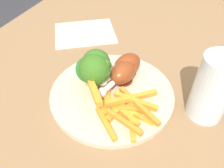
{
  "coord_description": "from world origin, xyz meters",
  "views": [
    {
      "loc": [
        0.37,
        0.11,
        1.09
      ],
      "look_at": [
        0.08,
        -0.01,
        0.78
      ],
      "focal_mm": 35.18,
      "sensor_mm": 36.0,
      "label": 1
    }
  ],
  "objects_px": {
    "broccoli_floret_front": "(95,68)",
    "water_glass": "(213,89)",
    "dining_table": "(126,105)",
    "dinner_plate": "(112,93)",
    "broccoli_floret_back": "(97,64)",
    "broccoli_floret_middle": "(90,70)",
    "carrot_fries_pile": "(121,106)",
    "chicken_drumstick_far": "(123,74)",
    "chicken_drumstick_near": "(127,66)"
  },
  "relations": [
    {
      "from": "broccoli_floret_back",
      "to": "chicken_drumstick_far",
      "type": "bearing_deg",
      "value": 118.03
    },
    {
      "from": "dining_table",
      "to": "chicken_drumstick_near",
      "type": "xyz_separation_m",
      "value": [
        0.01,
        0.0,
        0.14
      ]
    },
    {
      "from": "dinner_plate",
      "to": "carrot_fries_pile",
      "type": "height_order",
      "value": "carrot_fries_pile"
    },
    {
      "from": "broccoli_floret_front",
      "to": "water_glass",
      "type": "bearing_deg",
      "value": 95.52
    },
    {
      "from": "broccoli_floret_front",
      "to": "broccoli_floret_middle",
      "type": "height_order",
      "value": "broccoli_floret_front"
    },
    {
      "from": "broccoli_floret_middle",
      "to": "dining_table",
      "type": "bearing_deg",
      "value": 143.18
    },
    {
      "from": "dining_table",
      "to": "dinner_plate",
      "type": "xyz_separation_m",
      "value": [
        0.08,
        -0.01,
        0.11
      ]
    },
    {
      "from": "broccoli_floret_middle",
      "to": "chicken_drumstick_near",
      "type": "distance_m",
      "value": 0.09
    },
    {
      "from": "water_glass",
      "to": "chicken_drumstick_far",
      "type": "bearing_deg",
      "value": -94.23
    },
    {
      "from": "dinner_plate",
      "to": "broccoli_floret_middle",
      "type": "bearing_deg",
      "value": -90.21
    },
    {
      "from": "broccoli_floret_front",
      "to": "broccoli_floret_back",
      "type": "height_order",
      "value": "broccoli_floret_front"
    },
    {
      "from": "dinner_plate",
      "to": "carrot_fries_pile",
      "type": "relative_size",
      "value": 1.64
    },
    {
      "from": "dinner_plate",
      "to": "carrot_fries_pile",
      "type": "xyz_separation_m",
      "value": [
        0.04,
        0.03,
        0.02
      ]
    },
    {
      "from": "carrot_fries_pile",
      "to": "dining_table",
      "type": "bearing_deg",
      "value": -167.94
    },
    {
      "from": "broccoli_floret_back",
      "to": "broccoli_floret_middle",
      "type": "bearing_deg",
      "value": -48.21
    },
    {
      "from": "broccoli_floret_middle",
      "to": "broccoli_floret_back",
      "type": "relative_size",
      "value": 0.85
    },
    {
      "from": "dining_table",
      "to": "broccoli_floret_middle",
      "type": "height_order",
      "value": "broccoli_floret_middle"
    },
    {
      "from": "carrot_fries_pile",
      "to": "chicken_drumstick_far",
      "type": "distance_m",
      "value": 0.08
    },
    {
      "from": "chicken_drumstick_near",
      "to": "water_glass",
      "type": "distance_m",
      "value": 0.18
    },
    {
      "from": "dining_table",
      "to": "dinner_plate",
      "type": "distance_m",
      "value": 0.14
    },
    {
      "from": "dinner_plate",
      "to": "broccoli_floret_back",
      "type": "xyz_separation_m",
      "value": [
        -0.01,
        -0.04,
        0.06
      ]
    },
    {
      "from": "chicken_drumstick_far",
      "to": "broccoli_floret_back",
      "type": "bearing_deg",
      "value": -61.97
    },
    {
      "from": "chicken_drumstick_far",
      "to": "chicken_drumstick_near",
      "type": "bearing_deg",
      "value": -178.64
    },
    {
      "from": "broccoli_floret_front",
      "to": "carrot_fries_pile",
      "type": "height_order",
      "value": "broccoli_floret_front"
    },
    {
      "from": "dining_table",
      "to": "carrot_fries_pile",
      "type": "height_order",
      "value": "carrot_fries_pile"
    },
    {
      "from": "broccoli_floret_middle",
      "to": "chicken_drumstick_near",
      "type": "height_order",
      "value": "broccoli_floret_middle"
    },
    {
      "from": "chicken_drumstick_far",
      "to": "water_glass",
      "type": "bearing_deg",
      "value": 85.77
    },
    {
      "from": "dining_table",
      "to": "broccoli_floret_front",
      "type": "relative_size",
      "value": 13.12
    },
    {
      "from": "dinner_plate",
      "to": "water_glass",
      "type": "relative_size",
      "value": 1.97
    },
    {
      "from": "dinner_plate",
      "to": "broccoli_floret_middle",
      "type": "height_order",
      "value": "broccoli_floret_middle"
    },
    {
      "from": "dining_table",
      "to": "carrot_fries_pile",
      "type": "bearing_deg",
      "value": 12.06
    },
    {
      "from": "broccoli_floret_back",
      "to": "broccoli_floret_front",
      "type": "bearing_deg",
      "value": -0.26
    },
    {
      "from": "dinner_plate",
      "to": "broccoli_floret_back",
      "type": "bearing_deg",
      "value": -105.85
    },
    {
      "from": "broccoli_floret_middle",
      "to": "carrot_fries_pile",
      "type": "distance_m",
      "value": 0.1
    },
    {
      "from": "carrot_fries_pile",
      "to": "chicken_drumstick_far",
      "type": "height_order",
      "value": "carrot_fries_pile"
    },
    {
      "from": "dining_table",
      "to": "broccoli_floret_middle",
      "type": "distance_m",
      "value": 0.19
    },
    {
      "from": "broccoli_floret_middle",
      "to": "chicken_drumstick_far",
      "type": "relative_size",
      "value": 0.58
    },
    {
      "from": "broccoli_floret_middle",
      "to": "water_glass",
      "type": "xyz_separation_m",
      "value": [
        -0.02,
        0.23,
        0.01
      ]
    },
    {
      "from": "broccoli_floret_front",
      "to": "water_glass",
      "type": "height_order",
      "value": "water_glass"
    },
    {
      "from": "dining_table",
      "to": "water_glass",
      "type": "xyz_separation_m",
      "value": [
        0.05,
        0.17,
        0.17
      ]
    },
    {
      "from": "broccoli_floret_front",
      "to": "chicken_drumstick_near",
      "type": "bearing_deg",
      "value": 143.14
    },
    {
      "from": "broccoli_floret_middle",
      "to": "chicken_drumstick_far",
      "type": "xyz_separation_m",
      "value": [
        -0.03,
        0.06,
        -0.02
      ]
    },
    {
      "from": "dining_table",
      "to": "dinner_plate",
      "type": "bearing_deg",
      "value": -6.91
    },
    {
      "from": "chicken_drumstick_near",
      "to": "carrot_fries_pile",
      "type": "bearing_deg",
      "value": 13.41
    },
    {
      "from": "broccoli_floret_back",
      "to": "carrot_fries_pile",
      "type": "bearing_deg",
      "value": 53.53
    },
    {
      "from": "broccoli_floret_middle",
      "to": "broccoli_floret_back",
      "type": "bearing_deg",
      "value": 131.79
    },
    {
      "from": "carrot_fries_pile",
      "to": "water_glass",
      "type": "xyz_separation_m",
      "value": [
        -0.06,
        0.15,
        0.04
      ]
    },
    {
      "from": "dining_table",
      "to": "carrot_fries_pile",
      "type": "relative_size",
      "value": 6.85
    },
    {
      "from": "dinner_plate",
      "to": "chicken_drumstick_far",
      "type": "height_order",
      "value": "chicken_drumstick_far"
    },
    {
      "from": "broccoli_floret_front",
      "to": "broccoli_floret_back",
      "type": "distance_m",
      "value": 0.01
    }
  ]
}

